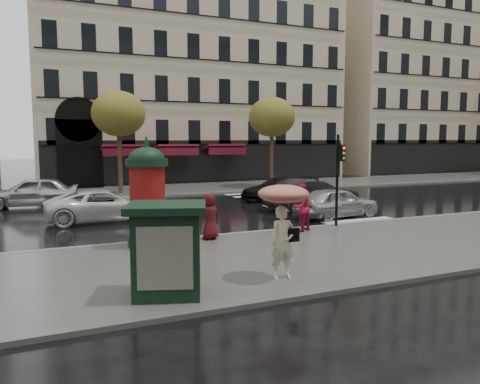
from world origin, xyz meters
name	(u,v)px	position (x,y,z in m)	size (l,w,h in m)	color
ground	(283,253)	(0.00, 0.00, 0.00)	(160.00, 160.00, 0.00)	black
near_sidewalk	(291,255)	(0.00, -0.50, 0.06)	(90.00, 7.00, 0.12)	#474744
far_sidewalk	(148,191)	(0.00, 19.00, 0.06)	(90.00, 6.00, 0.12)	#474744
near_kerb	(244,234)	(0.00, 3.00, 0.07)	(90.00, 0.25, 0.14)	slate
far_kerb	(159,196)	(0.00, 16.00, 0.07)	(90.00, 0.25, 0.14)	slate
zebra_crossing	(294,204)	(6.00, 9.60, 0.01)	(3.60, 11.75, 0.01)	silver
bldg_far_corner	(183,55)	(6.00, 30.00, 11.31)	(26.00, 14.00, 22.90)	#B7A88C
bldg_far_right	(415,72)	(34.00, 30.00, 11.31)	(24.00, 14.00, 22.90)	#B7A88C
tree_far_left	(119,114)	(-2.00, 18.00, 5.17)	(3.40, 3.40, 6.64)	#38281C
tree_far_right	(272,117)	(9.00, 18.00, 5.17)	(3.40, 3.40, 6.64)	#38281C
woman_umbrella	(283,215)	(-1.48, -2.64, 1.72)	(1.27, 1.27, 2.43)	beige
woman_red	(300,207)	(2.07, 2.40, 1.02)	(0.88, 0.68, 1.81)	maroon
man_burgundy	(210,217)	(-1.57, 2.40, 0.92)	(0.78, 0.51, 1.59)	#460E15
morris_column	(147,193)	(-3.75, 2.27, 1.86)	(1.35, 1.35, 3.64)	black
traffic_light	(339,171)	(4.02, 2.73, 2.33)	(0.27, 0.36, 3.65)	black
newsstand	(167,249)	(-4.45, -2.74, 1.18)	(2.09, 1.93, 2.06)	black
car_silver	(337,202)	(5.59, 5.00, 0.70)	(1.66, 4.12, 1.41)	#BABAC0
car_darkgrey	(312,195)	(5.74, 7.36, 0.79)	(1.67, 4.80, 1.58)	black
car_white	(105,205)	(-4.30, 8.28, 0.70)	(2.33, 5.05, 1.40)	silver
car_black	(278,189)	(6.08, 11.54, 0.67)	(1.88, 4.63, 1.34)	black
car_far_silver	(32,192)	(-7.25, 14.13, 0.81)	(1.91, 4.75, 1.62)	#B1B2B6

